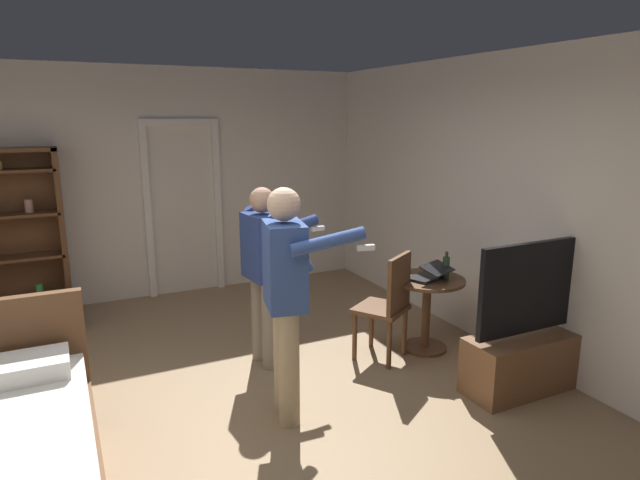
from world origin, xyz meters
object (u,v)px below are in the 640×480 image
at_px(bookshelf, 19,229).
at_px(wooden_chair, 388,302).
at_px(person_blue_shirt, 287,290).
at_px(suitcase_dark, 56,313).
at_px(bottle_on_table, 446,267).
at_px(tv_flatscreen, 534,346).
at_px(person_striped_shirt, 265,266).
at_px(laptop, 429,274).
at_px(side_table, 427,301).

distance_m(bookshelf, wooden_chair, 3.97).
height_order(bookshelf, person_blue_shirt, bookshelf).
xyz_separation_m(person_blue_shirt, suitcase_dark, (-1.52, 2.61, -0.81)).
bearing_deg(suitcase_dark, bottle_on_table, -27.27).
bearing_deg(bookshelf, wooden_chair, -41.39).
relative_size(tv_flatscreen, person_blue_shirt, 0.73).
height_order(bottle_on_table, suitcase_dark, bottle_on_table).
xyz_separation_m(bottle_on_table, person_striped_shirt, (-1.60, 0.47, 0.09)).
bearing_deg(laptop, side_table, 70.62).
bearing_deg(tv_flatscreen, laptop, 110.53).
height_order(wooden_chair, person_blue_shirt, person_blue_shirt).
bearing_deg(laptop, bottle_on_table, -14.49).
relative_size(side_table, person_blue_shirt, 0.41).
bearing_deg(bottle_on_table, suitcase_dark, 146.50).
distance_m(bookshelf, suitcase_dark, 0.99).
xyz_separation_m(tv_flatscreen, suitcase_dark, (-3.48, 3.07, -0.18)).
relative_size(tv_flatscreen, side_table, 1.78).
relative_size(side_table, wooden_chair, 0.71).
bearing_deg(side_table, laptop, -109.38).
relative_size(laptop, suitcase_dark, 0.94).
bearing_deg(wooden_chair, suitcase_dark, 141.77).
distance_m(person_blue_shirt, person_striped_shirt, 0.92).
height_order(bookshelf, tv_flatscreen, bookshelf).
relative_size(person_striped_shirt, suitcase_dark, 3.55).
height_order(tv_flatscreen, suitcase_dark, tv_flatscreen).
relative_size(bookshelf, laptop, 4.38).
bearing_deg(suitcase_dark, laptop, -28.06).
bearing_deg(side_table, tv_flatscreen, -70.98).
relative_size(side_table, suitcase_dark, 1.57).
xyz_separation_m(bookshelf, bottle_on_table, (3.55, -2.66, -0.18)).
distance_m(bookshelf, side_table, 4.31).
distance_m(side_table, bottle_on_table, 0.37).
distance_m(laptop, person_striped_shirt, 1.51).
height_order(side_table, person_striped_shirt, person_striped_shirt).
relative_size(bookshelf, wooden_chair, 1.87).
relative_size(bookshelf, person_striped_shirt, 1.16).
xyz_separation_m(bookshelf, laptop, (3.39, -2.62, -0.24)).
distance_m(tv_flatscreen, bottle_on_table, 1.03).
bearing_deg(side_table, suitcase_dark, 146.34).
xyz_separation_m(side_table, person_blue_shirt, (-1.62, -0.52, 0.50)).
relative_size(wooden_chair, person_blue_shirt, 0.58).
xyz_separation_m(wooden_chair, suitcase_dark, (-2.70, 2.13, -0.38)).
bearing_deg(wooden_chair, bottle_on_table, -4.69).
bearing_deg(person_striped_shirt, suitcase_dark, 134.67).
bearing_deg(side_table, person_striped_shirt, 165.16).
xyz_separation_m(bookshelf, suitcase_dark, (0.26, -0.48, -0.82)).
distance_m(side_table, person_striped_shirt, 1.57).
height_order(person_blue_shirt, suitcase_dark, person_blue_shirt).
distance_m(laptop, person_blue_shirt, 1.69).
bearing_deg(wooden_chair, tv_flatscreen, -50.41).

